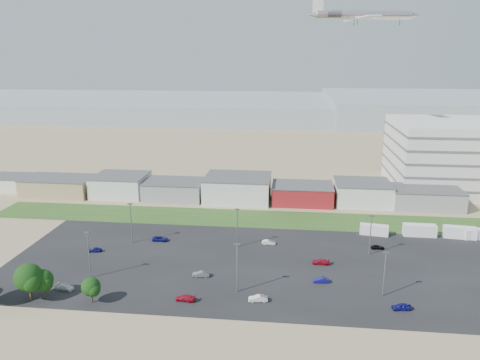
# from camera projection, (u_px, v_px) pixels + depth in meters

# --- Properties ---
(ground) EXTENTS (700.00, 700.00, 0.00)m
(ground) POSITION_uv_depth(u_px,v_px,m) (226.00, 306.00, 92.51)
(ground) COLOR #927C5D
(ground) RESTS_ON ground
(parking_lot) EXTENTS (120.00, 50.00, 0.01)m
(parking_lot) POSITION_uv_depth(u_px,v_px,m) (259.00, 264.00, 111.18)
(parking_lot) COLOR black
(parking_lot) RESTS_ON ground
(grass_strip) EXTENTS (160.00, 16.00, 0.02)m
(grass_strip) POSITION_uv_depth(u_px,v_px,m) (250.00, 218.00, 142.46)
(grass_strip) COLOR #2C521E
(grass_strip) RESTS_ON ground
(hills_backdrop) EXTENTS (700.00, 200.00, 9.00)m
(hills_backdrop) POSITION_uv_depth(u_px,v_px,m) (327.00, 110.00, 389.60)
(hills_backdrop) COLOR gray
(hills_backdrop) RESTS_ON ground
(building_row) EXTENTS (170.00, 20.00, 8.00)m
(building_row) POSITION_uv_depth(u_px,v_px,m) (206.00, 187.00, 161.53)
(building_row) COLOR silver
(building_row) RESTS_ON ground
(box_trailer_a) EXTENTS (7.89, 3.56, 2.85)m
(box_trailer_a) POSITION_uv_depth(u_px,v_px,m) (374.00, 230.00, 129.11)
(box_trailer_a) COLOR silver
(box_trailer_a) RESTS_ON ground
(box_trailer_b) EXTENTS (8.74, 2.86, 3.26)m
(box_trailer_b) POSITION_uv_depth(u_px,v_px,m) (420.00, 230.00, 128.23)
(box_trailer_b) COLOR silver
(box_trailer_b) RESTS_ON ground
(box_trailer_c) EXTENTS (8.63, 3.43, 3.15)m
(box_trailer_c) POSITION_uv_depth(u_px,v_px,m) (460.00, 232.00, 126.83)
(box_trailer_c) COLOR silver
(box_trailer_c) RESTS_ON ground
(box_trailer_d) EXTENTS (7.61, 3.32, 2.76)m
(box_trailer_d) POSITION_uv_depth(u_px,v_px,m) (477.00, 234.00, 126.25)
(box_trailer_d) COLOR silver
(box_trailer_d) RESTS_ON ground
(tree_mid) EXTENTS (6.00, 6.00, 8.99)m
(tree_mid) POSITION_uv_depth(u_px,v_px,m) (29.00, 280.00, 93.44)
(tree_mid) COLOR black
(tree_mid) RESTS_ON ground
(tree_right) EXTENTS (4.70, 4.70, 7.06)m
(tree_right) POSITION_uv_depth(u_px,v_px,m) (43.00, 282.00, 94.62)
(tree_right) COLOR black
(tree_right) RESTS_ON ground
(tree_near) EXTENTS (4.06, 4.06, 6.09)m
(tree_near) POSITION_uv_depth(u_px,v_px,m) (91.00, 289.00, 93.05)
(tree_near) COLOR black
(tree_near) RESTS_ON ground
(lightpole_front_l) EXTENTS (1.27, 0.53, 10.81)m
(lightpole_front_l) POSITION_uv_depth(u_px,v_px,m) (89.00, 255.00, 102.96)
(lightpole_front_l) COLOR slate
(lightpole_front_l) RESTS_ON ground
(lightpole_front_m) EXTENTS (1.27, 0.53, 10.77)m
(lightpole_front_m) POSITION_uv_depth(u_px,v_px,m) (237.00, 268.00, 96.73)
(lightpole_front_m) COLOR slate
(lightpole_front_m) RESTS_ON ground
(lightpole_front_r) EXTENTS (1.15, 0.48, 9.76)m
(lightpole_front_r) POSITION_uv_depth(u_px,v_px,m) (384.00, 274.00, 95.10)
(lightpole_front_r) COLOR slate
(lightpole_front_r) RESTS_ON ground
(lightpole_back_l) EXTENTS (1.28, 0.53, 10.87)m
(lightpole_back_l) POSITION_uv_depth(u_px,v_px,m) (131.00, 223.00, 122.56)
(lightpole_back_l) COLOR slate
(lightpole_back_l) RESTS_ON ground
(lightpole_back_m) EXTENTS (1.20, 0.50, 10.24)m
(lightpole_back_m) POSITION_uv_depth(u_px,v_px,m) (237.00, 228.00, 120.14)
(lightpole_back_m) COLOR slate
(lightpole_back_m) RESTS_ON ground
(lightpole_back_r) EXTENTS (1.21, 0.50, 10.30)m
(lightpole_back_r) POSITION_uv_depth(u_px,v_px,m) (370.00, 235.00, 115.18)
(lightpole_back_r) COLOR slate
(lightpole_back_r) RESTS_ON ground
(airliner) EXTENTS (45.08, 34.70, 12.03)m
(airliner) POSITION_uv_depth(u_px,v_px,m) (364.00, 15.00, 161.50)
(airliner) COLOR silver
(parked_car_1) EXTENTS (3.61, 1.52, 1.16)m
(parked_car_1) POSITION_uv_depth(u_px,v_px,m) (321.00, 280.00, 101.95)
(parked_car_1) COLOR navy
(parked_car_1) RESTS_ON ground
(parked_car_2) EXTENTS (3.93, 1.94, 1.29)m
(parked_car_2) POSITION_uv_depth(u_px,v_px,m) (401.00, 307.00, 90.99)
(parked_car_2) COLOR navy
(parked_car_2) RESTS_ON ground
(parked_car_3) EXTENTS (4.29, 2.14, 1.20)m
(parked_car_3) POSITION_uv_depth(u_px,v_px,m) (185.00, 298.00, 94.33)
(parked_car_3) COLOR maroon
(parked_car_3) RESTS_ON ground
(parked_car_4) EXTENTS (4.00, 1.76, 1.28)m
(parked_car_4) POSITION_uv_depth(u_px,v_px,m) (201.00, 274.00, 104.62)
(parked_car_4) COLOR #595B5E
(parked_car_4) RESTS_ON ground
(parked_car_5) EXTENTS (3.52, 1.79, 1.15)m
(parked_car_5) POSITION_uv_depth(u_px,v_px,m) (95.00, 250.00, 118.01)
(parked_car_5) COLOR navy
(parked_car_5) RESTS_ON ground
(parked_car_8) EXTENTS (3.43, 1.61, 1.13)m
(parked_car_8) POSITION_uv_depth(u_px,v_px,m) (378.00, 247.00, 119.67)
(parked_car_8) COLOR black
(parked_car_8) RESTS_ON ground
(parked_car_9) EXTENTS (4.36, 2.07, 1.20)m
(parked_car_9) POSITION_uv_depth(u_px,v_px,m) (160.00, 239.00, 124.94)
(parked_car_9) COLOR navy
(parked_car_9) RESTS_ON ground
(parked_car_10) EXTENTS (4.25, 2.17, 1.18)m
(parked_car_10) POSITION_uv_depth(u_px,v_px,m) (65.00, 287.00, 98.79)
(parked_car_10) COLOR silver
(parked_car_10) RESTS_ON ground
(parked_car_11) EXTENTS (3.63, 1.35, 1.19)m
(parked_car_11) POSITION_uv_depth(u_px,v_px,m) (269.00, 242.00, 122.67)
(parked_car_11) COLOR silver
(parked_car_11) RESTS_ON ground
(parked_car_12) EXTENTS (4.18, 1.86, 1.19)m
(parked_car_12) POSITION_uv_depth(u_px,v_px,m) (321.00, 262.00, 110.99)
(parked_car_12) COLOR maroon
(parked_car_12) RESTS_ON ground
(parked_car_13) EXTENTS (4.04, 1.83, 1.29)m
(parked_car_13) POSITION_uv_depth(u_px,v_px,m) (258.00, 298.00, 94.07)
(parked_car_13) COLOR silver
(parked_car_13) RESTS_ON ground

